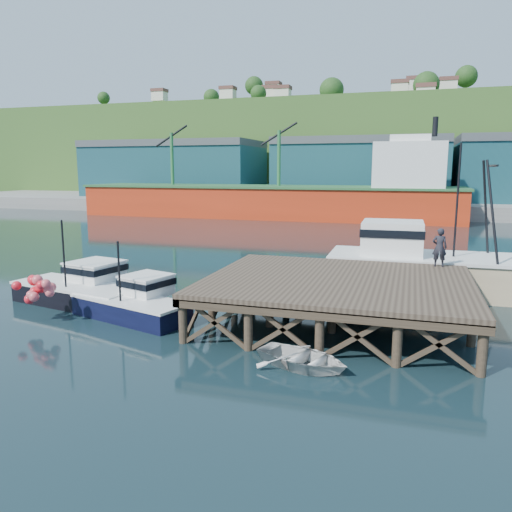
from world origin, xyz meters
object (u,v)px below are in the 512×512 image
at_px(dinghy, 303,358).
at_px(dockworker, 440,247).
at_px(boat_navy, 135,302).
at_px(boat_black, 82,287).
at_px(trawler, 437,263).

relative_size(dinghy, dockworker, 1.76).
bearing_deg(boat_navy, dinghy, -5.51).
bearing_deg(dockworker, boat_black, 18.23).
xyz_separation_m(trawler, dockworker, (-0.08, -3.02, 1.37)).
xyz_separation_m(boat_navy, boat_black, (-4.14, 1.54, 0.06)).
height_order(boat_navy, dinghy, boat_navy).
bearing_deg(dinghy, trawler, -1.66).
bearing_deg(dinghy, boat_navy, 87.25).
distance_m(boat_navy, dinghy, 9.81).
distance_m(dinghy, dockworker, 11.69).
relative_size(trawler, dockworker, 6.39).
bearing_deg(trawler, boat_navy, -147.01).
bearing_deg(dinghy, dockworker, -6.74).
height_order(trawler, dinghy, trawler).
bearing_deg(boat_black, dockworker, 27.15).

